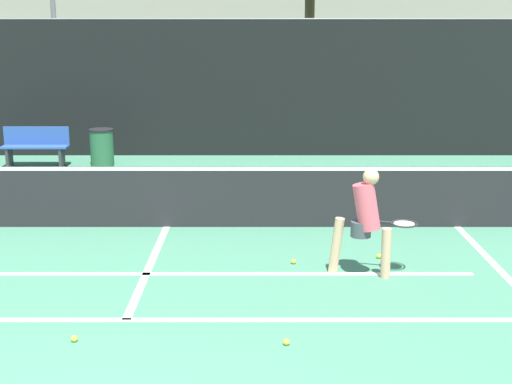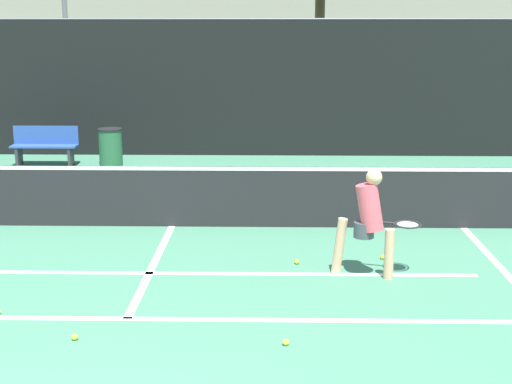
# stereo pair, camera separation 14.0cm
# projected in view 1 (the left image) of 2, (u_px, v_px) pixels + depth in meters

# --- Properties ---
(court_baseline_near) EXTENTS (11.00, 0.10, 0.01)m
(court_baseline_near) POSITION_uv_depth(u_px,v_px,m) (130.00, 320.00, 7.60)
(court_baseline_near) COLOR white
(court_baseline_near) RESTS_ON ground
(court_service_line) EXTENTS (8.25, 0.10, 0.01)m
(court_service_line) POSITION_uv_depth(u_px,v_px,m) (150.00, 274.00, 8.98)
(court_service_line) COLOR white
(court_service_line) RESTS_ON ground
(court_center_mark) EXTENTS (0.10, 3.54, 0.01)m
(court_center_mark) POSITION_uv_depth(u_px,v_px,m) (154.00, 264.00, 9.32)
(court_center_mark) COLOR white
(court_center_mark) RESTS_ON ground
(court_sideline_right) EXTENTS (0.10, 4.54, 0.01)m
(court_sideline_right) POSITION_uv_depth(u_px,v_px,m) (498.00, 265.00, 9.30)
(court_sideline_right) COLOR white
(court_sideline_right) RESTS_ON ground
(net) EXTENTS (11.09, 0.09, 1.07)m
(net) POSITION_uv_depth(u_px,v_px,m) (169.00, 195.00, 10.92)
(net) COLOR slate
(net) RESTS_ON ground
(fence_back) EXTENTS (24.00, 0.06, 3.17)m
(fence_back) POSITION_uv_depth(u_px,v_px,m) (200.00, 88.00, 16.56)
(fence_back) COLOR black
(fence_back) RESTS_ON ground
(player_practicing) EXTENTS (1.16, 0.44, 1.37)m
(player_practicing) POSITION_uv_depth(u_px,v_px,m) (369.00, 218.00, 8.75)
(player_practicing) COLOR #DBAD84
(player_practicing) RESTS_ON ground
(tennis_ball_scattered_1) EXTENTS (0.07, 0.07, 0.07)m
(tennis_ball_scattered_1) POSITION_uv_depth(u_px,v_px,m) (297.00, 261.00, 9.34)
(tennis_ball_scattered_1) COLOR #D1E033
(tennis_ball_scattered_1) RESTS_ON ground
(tennis_ball_scattered_2) EXTENTS (0.07, 0.07, 0.07)m
(tennis_ball_scattered_2) POSITION_uv_depth(u_px,v_px,m) (290.00, 342.00, 7.00)
(tennis_ball_scattered_2) COLOR #D1E033
(tennis_ball_scattered_2) RESTS_ON ground
(tennis_ball_scattered_3) EXTENTS (0.07, 0.07, 0.07)m
(tennis_ball_scattered_3) POSITION_uv_depth(u_px,v_px,m) (382.00, 256.00, 9.55)
(tennis_ball_scattered_3) COLOR #D1E033
(tennis_ball_scattered_3) RESTS_ON ground
(tennis_ball_scattered_8) EXTENTS (0.07, 0.07, 0.07)m
(tennis_ball_scattered_8) POSITION_uv_depth(u_px,v_px,m) (78.00, 338.00, 7.08)
(tennis_ball_scattered_8) COLOR #D1E033
(tennis_ball_scattered_8) RESTS_ON ground
(courtside_bench) EXTENTS (1.43, 0.38, 0.86)m
(courtside_bench) POSITION_uv_depth(u_px,v_px,m) (40.00, 145.00, 15.56)
(courtside_bench) COLOR #2D519E
(courtside_bench) RESTS_ON ground
(trash_bin) EXTENTS (0.53, 0.53, 0.82)m
(trash_bin) POSITION_uv_depth(u_px,v_px,m) (106.00, 147.00, 15.60)
(trash_bin) COLOR #28603D
(trash_bin) RESTS_ON ground
(parked_car) EXTENTS (1.61, 4.08, 1.47)m
(parked_car) POSITION_uv_depth(u_px,v_px,m) (76.00, 118.00, 18.71)
(parked_car) COLOR #B7B7BC
(parked_car) RESTS_ON ground
(building_far) EXTENTS (36.00, 2.40, 6.99)m
(building_far) POSITION_uv_depth(u_px,v_px,m) (229.00, 12.00, 31.90)
(building_far) COLOR gray
(building_far) RESTS_ON ground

